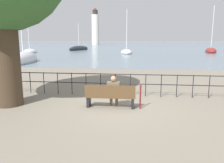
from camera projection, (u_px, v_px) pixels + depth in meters
name	position (u px, v px, depth m)	size (l,w,h in m)	color
ground_plane	(110.00, 107.00, 8.56)	(1000.00, 1000.00, 0.00)	gray
harbor_water	(137.00, 44.00, 166.14)	(600.00, 300.00, 0.01)	slate
park_bench	(110.00, 97.00, 8.41)	(1.93, 0.45, 0.90)	brown
seated_person_left	(113.00, 90.00, 8.43)	(0.48, 0.35, 1.24)	brown
promenade_railing	(115.00, 81.00, 10.23)	(15.53, 0.04, 1.05)	black
closed_umbrella	(140.00, 95.00, 8.26)	(0.09, 0.09, 0.99)	maroon
sailboat_0	(79.00, 49.00, 57.53)	(4.64, 9.21, 7.34)	black
sailboat_1	(24.00, 59.00, 25.17)	(3.26, 7.96, 12.17)	silver
sailboat_2	(30.00, 52.00, 44.81)	(4.59, 7.86, 10.37)	white
sailboat_3	(211.00, 51.00, 46.63)	(4.10, 8.32, 10.06)	maroon
sailboat_5	(127.00, 52.00, 42.69)	(2.79, 6.58, 8.70)	white
harbor_lighthouse	(95.00, 28.00, 125.36)	(4.18, 4.18, 20.53)	silver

